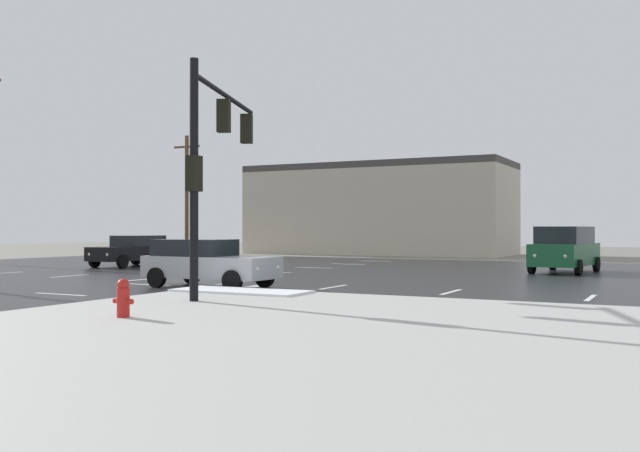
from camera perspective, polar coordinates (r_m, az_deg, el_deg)
The scene contains 12 objects.
ground_plane at distance 26.74m, azimuth -10.58°, elevation -4.41°, with size 120.00×120.00×0.00m, color slate.
road_asphalt at distance 26.73m, azimuth -10.58°, elevation -4.39°, with size 44.00×44.00×0.02m, color #232326.
sidewalk_corner at distance 10.23m, azimuth 1.67°, elevation -10.84°, with size 18.00×18.00×0.14m, color #B2B2AD.
snow_strip_curbside at distance 20.57m, azimuth -6.38°, elevation -5.20°, with size 4.00×1.60×0.06m, color white.
lane_markings at distance 24.91m, azimuth -10.33°, elevation -4.66°, with size 36.15×36.15×0.01m.
traffic_signal_mast at distance 19.78m, azimuth -8.55°, elevation 6.41°, with size 2.13×5.82×6.09m.
fire_hydrant at distance 15.16m, azimuth -15.52°, elevation -5.58°, with size 0.48×0.26×0.79m.
strip_building_background at distance 55.22m, azimuth 4.75°, elevation 1.34°, with size 19.97×8.00×6.90m.
sedan_black at distance 37.81m, azimuth -14.86°, elevation -1.88°, with size 2.09×4.57×1.58m.
suv_green at distance 33.14m, azimuth 19.06°, elevation -1.70°, with size 2.59×4.99×2.03m.
sedan_silver at distance 23.78m, azimuth -9.10°, elevation -2.87°, with size 4.59×2.14×1.58m.
utility_pole_distant at distance 52.06m, azimuth -10.65°, elevation 2.64°, with size 2.20×0.28×8.66m.
Camera 1 is at (16.34, -21.07, 1.96)m, focal length 39.87 mm.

